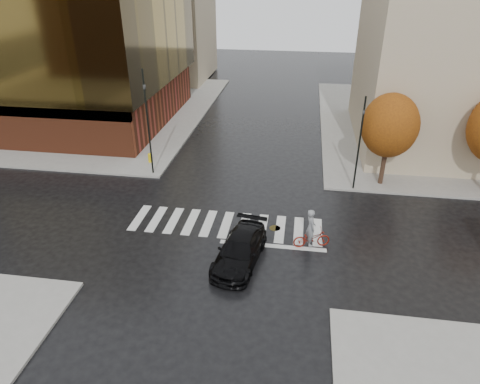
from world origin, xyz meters
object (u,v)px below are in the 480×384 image
(sedan, at_px, (240,250))
(traffic_light_ne, at_px, (360,139))
(fire_hydrant, at_px, (150,157))
(cyclist, at_px, (311,234))
(traffic_light_nw, at_px, (147,116))

(sedan, relative_size, traffic_light_ne, 0.78)
(traffic_light_ne, xyz_separation_m, fire_hydrant, (-15.56, 2.12, -3.21))
(sedan, bearing_deg, cyclist, 36.11)
(fire_hydrant, bearing_deg, sedan, -51.90)
(sedan, xyz_separation_m, cyclist, (3.71, 1.95, 0.07))
(sedan, bearing_deg, fire_hydrant, 136.51)
(cyclist, distance_m, fire_hydrant, 15.76)
(traffic_light_nw, height_order, traffic_light_ne, traffic_light_nw)
(sedan, distance_m, traffic_light_ne, 11.79)
(cyclist, bearing_deg, fire_hydrant, 38.12)
(traffic_light_ne, bearing_deg, cyclist, 92.79)
(traffic_light_nw, relative_size, fire_hydrant, 9.95)
(cyclist, height_order, traffic_light_nw, traffic_light_nw)
(sedan, height_order, traffic_light_nw, traffic_light_nw)
(sedan, distance_m, cyclist, 4.20)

